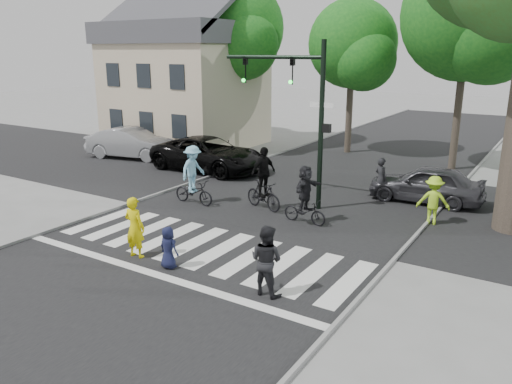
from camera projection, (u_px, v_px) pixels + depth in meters
ground at (184, 259)px, 13.99m from camera, size 120.00×120.00×0.00m
road_stem at (274, 212)px, 18.06m from camera, size 10.00×70.00×0.01m
road_cross at (311, 192)px, 20.50m from camera, size 70.00×10.00×0.01m
curb_left at (169, 190)px, 20.64m from camera, size 0.10×70.00×0.10m
curb_right at (414, 237)px, 15.45m from camera, size 0.10×70.00×0.10m
crosswalk at (199, 251)px, 14.53m from camera, size 10.00×3.85×0.01m
traffic_signal at (300, 101)px, 17.79m from camera, size 4.45×0.29×6.00m
bg_tree_0 at (178, 42)px, 32.38m from camera, size 5.46×5.20×8.97m
bg_tree_1 at (237, 32)px, 29.24m from camera, size 6.09×5.80×9.80m
bg_tree_2 at (355, 48)px, 26.83m from camera, size 5.04×4.80×8.40m
bg_tree_3 at (474, 20)px, 22.31m from camera, size 6.30×6.00×10.20m
house at (185, 82)px, 30.23m from camera, size 8.40×8.10×8.82m
pedestrian_woman at (135, 227)px, 13.88m from camera, size 0.67×0.47×1.76m
pedestrian_child at (168, 248)px, 13.24m from camera, size 0.57×0.37×1.17m
pedestrian_adult at (266, 260)px, 11.74m from camera, size 0.88×0.70×1.73m
cyclist_left at (193, 179)px, 18.76m from camera, size 1.78×1.16×2.24m
cyclist_mid at (263, 184)px, 18.12m from camera, size 1.84×1.16×2.32m
cyclist_right at (305, 198)px, 16.64m from camera, size 1.60×1.49×2.00m
car_suv at (208, 154)px, 24.09m from camera, size 5.87×2.79×1.62m
car_silver at (132, 143)px, 26.91m from camera, size 5.21×2.75×1.63m
car_grey at (426, 184)px, 19.06m from camera, size 4.31×1.91×1.44m
bystander_hivis at (433, 200)px, 16.56m from camera, size 1.17×0.82×1.65m
bystander_dark at (381, 179)px, 19.29m from camera, size 0.73×0.66×1.67m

